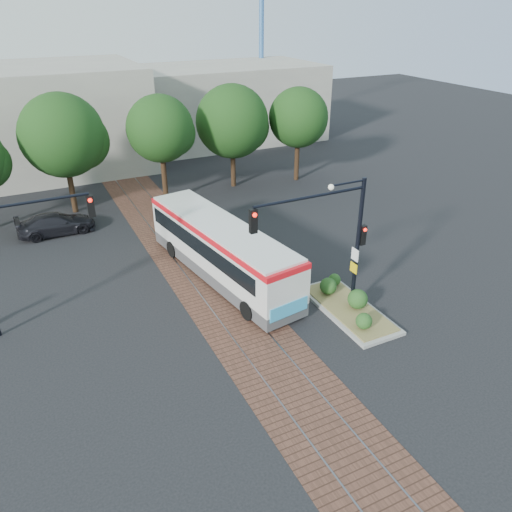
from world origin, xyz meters
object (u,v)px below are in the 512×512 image
at_px(signal_pole_left, 8,248).
at_px(parked_car, 56,224).
at_px(signal_pole_main, 335,230).
at_px(traffic_island, 348,304).
at_px(city_bus, 221,248).

relative_size(signal_pole_left, parked_car, 1.35).
bearing_deg(signal_pole_main, parked_car, 124.29).
height_order(signal_pole_left, parked_car, signal_pole_left).
bearing_deg(parked_car, traffic_island, -144.14).
relative_size(city_bus, parked_car, 2.50).
relative_size(traffic_island, signal_pole_main, 0.87).
height_order(traffic_island, signal_pole_left, signal_pole_left).
bearing_deg(signal_pole_left, parked_car, 76.25).
distance_m(signal_pole_left, parked_car, 10.46).
relative_size(city_bus, signal_pole_main, 1.85).
xyz_separation_m(city_bus, traffic_island, (3.94, -5.39, -1.29)).
distance_m(city_bus, parked_car, 11.50).
bearing_deg(signal_pole_left, signal_pole_main, -21.45).
height_order(city_bus, traffic_island, city_bus).
bearing_deg(traffic_island, city_bus, 126.14).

